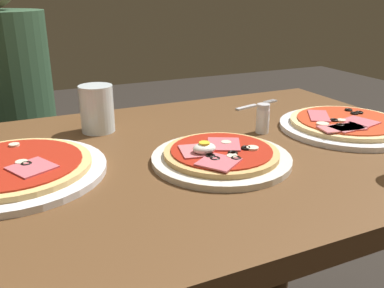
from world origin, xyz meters
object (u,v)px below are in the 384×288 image
Objects in this scene: pizza_across_left at (14,169)px; fork at (254,105)px; water_glass_far at (97,112)px; dining_table at (155,209)px; pizza_foreground at (221,156)px; diner_person at (9,142)px; salt_shaker at (263,119)px; pizza_across_right at (346,125)px.

fork is at bearing 18.78° from pizza_across_left.
dining_table is at bearing -73.82° from water_glass_far.
pizza_foreground is 2.48× the size of water_glass_far.
fork is at bearing 31.94° from dining_table.
diner_person is at bearing 142.62° from fork.
salt_shaker is 0.06× the size of diner_person.
fork is 0.23m from salt_shaker.
pizza_across_right is at bearing 133.77° from diner_person.
pizza_foreground is 3.95× the size of salt_shaker.
pizza_across_left is 0.72m from pizza_across_right.
fork is 2.33× the size of salt_shaker.
pizza_across_right is 1.06m from diner_person.
fork is (0.28, 0.31, -0.01)m from pizza_foreground.
pizza_foreground is at bearing 114.30° from diner_person.
water_glass_far is 0.09× the size of diner_person.
diner_person reaches higher than pizza_across_left.
diner_person is (-0.19, 0.52, -0.22)m from water_glass_far.
water_glass_far is (-0.06, 0.21, 0.16)m from dining_table.
water_glass_far is at bearing 106.18° from dining_table.
diner_person is (-0.36, 0.80, -0.18)m from pizza_foreground.
pizza_foreground is 0.83× the size of pizza_across_left.
salt_shaker is at bearing 161.23° from pizza_across_right.
salt_shaker is (-0.19, 0.06, 0.02)m from pizza_across_right.
dining_table is 0.32m from salt_shaker.
fork is at bearing 107.43° from pizza_across_right.
pizza_across_right is (0.47, -0.03, 0.13)m from dining_table.
pizza_across_right is at bearing -23.70° from water_glass_far.
diner_person is (-0.64, 0.49, -0.17)m from fork.
fork is (0.64, 0.22, -0.01)m from pizza_across_left.
salt_shaker is (0.53, 0.02, 0.02)m from pizza_across_left.
pizza_foreground reaches higher than pizza_across_right.
diner_person reaches higher than water_glass_far.
pizza_across_left is at bearing 164.67° from pizza_foreground.
salt_shaker is at bearing -26.32° from water_glass_far.
pizza_across_right is (0.72, -0.05, 0.00)m from pizza_across_left.
salt_shaker is (-0.11, -0.20, 0.03)m from fork.
pizza_foreground is 0.36m from pizza_across_right.
pizza_across_right is at bearing -3.94° from pizza_across_left.
dining_table is 0.47m from fork.
water_glass_far reaches higher than dining_table.
pizza_foreground is 1.69× the size of fork.
dining_table is 4.87× the size of pizza_foreground.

